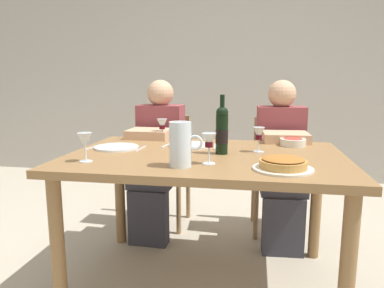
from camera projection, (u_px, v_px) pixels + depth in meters
name	position (u px, v px, depth m)	size (l,w,h in m)	color
ground_plane	(205.00, 281.00, 2.13)	(8.00, 8.00, 0.00)	#B2A893
back_wall	(233.00, 58.00, 4.19)	(8.00, 0.10, 2.80)	#B2ADA3
dining_table	(206.00, 170.00, 2.01)	(1.50, 1.00, 0.76)	olive
wine_bottle	(222.00, 130.00, 1.98)	(0.07, 0.07, 0.32)	black
water_pitcher	(181.00, 147.00, 1.70)	(0.16, 0.10, 0.21)	silver
baked_tart	(283.00, 164.00, 1.65)	(0.27, 0.27, 0.06)	silver
salad_bowl	(293.00, 141.00, 2.24)	(0.16, 0.16, 0.05)	silver
wine_glass_left_diner	(259.00, 135.00, 2.04)	(0.07, 0.07, 0.14)	silver
wine_glass_right_diner	(209.00, 142.00, 1.75)	(0.07, 0.07, 0.15)	silver
wine_glass_centre	(85.00, 141.00, 1.80)	(0.07, 0.07, 0.15)	silver
wine_glass_spare	(162.00, 125.00, 2.44)	(0.07, 0.07, 0.14)	silver
dinner_plate_left_setting	(190.00, 145.00, 2.23)	(0.26, 0.26, 0.01)	silver
dinner_plate_right_setting	(117.00, 147.00, 2.16)	(0.26, 0.26, 0.01)	silver
fork_left_setting	(167.00, 145.00, 2.25)	(0.16, 0.01, 0.01)	silver
knife_left_setting	(215.00, 147.00, 2.20)	(0.18, 0.01, 0.01)	silver
knife_right_setting	(141.00, 149.00, 2.14)	(0.18, 0.01, 0.01)	silver
spoon_right_setting	(93.00, 147.00, 2.19)	(0.16, 0.01, 0.01)	silver
chair_left	(166.00, 162.00, 2.97)	(0.41, 0.41, 0.87)	#9E7A51
diner_left	(157.00, 153.00, 2.72)	(0.35, 0.51, 1.16)	#8E3D42
chair_right	(277.00, 166.00, 2.83)	(0.42, 0.42, 0.87)	#9E7A51
diner_right	(281.00, 158.00, 2.58)	(0.35, 0.52, 1.16)	#8E3D42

